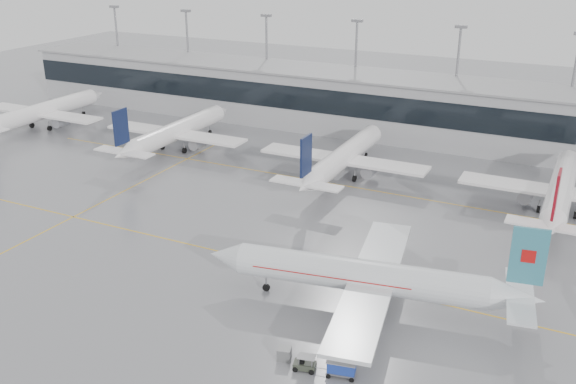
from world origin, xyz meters
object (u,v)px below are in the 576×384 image
at_px(baggage_tug, 305,365).
at_px(air_canada_jet, 371,277).
at_px(baggage_cart, 341,367).
at_px(gse_unit, 284,354).

bearing_deg(baggage_tug, air_canada_jet, 70.84).
bearing_deg(air_canada_jet, baggage_cart, 88.23).
distance_m(air_canada_jet, baggage_cart, 13.20).
bearing_deg(gse_unit, baggage_cart, -13.20).
bearing_deg(baggage_cart, air_canada_jet, 86.13).
height_order(air_canada_jet, gse_unit, air_canada_jet).
relative_size(baggage_tug, gse_unit, 2.52).
xyz_separation_m(air_canada_jet, baggage_tug, (-1.83, -13.50, -3.27)).
distance_m(baggage_tug, baggage_cart, 3.63).
bearing_deg(baggage_cart, baggage_tug, -180.00).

